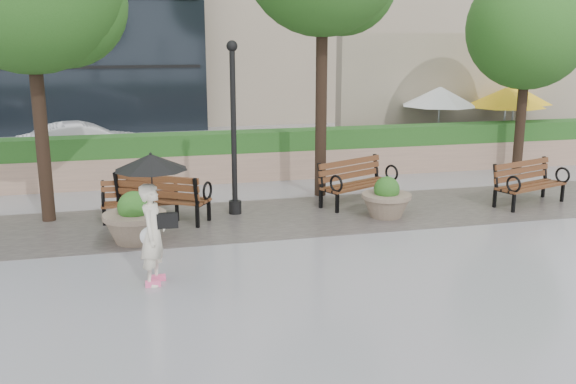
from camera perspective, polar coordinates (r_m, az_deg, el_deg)
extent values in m
plane|color=gray|center=(11.16, -1.60, -6.65)|extent=(100.00, 100.00, 0.00)
cube|color=#383330|center=(13.96, -4.23, -2.48)|extent=(28.00, 3.20, 0.01)
cube|color=tan|center=(17.72, -6.45, 2.24)|extent=(24.00, 0.80, 0.80)
cube|color=#204A18|center=(17.60, -6.51, 4.40)|extent=(24.00, 0.75, 0.55)
cube|color=tan|center=(23.45, 16.31, 8.50)|extent=(10.00, 0.60, 4.00)
cube|color=#204A18|center=(21.51, 17.79, 3.81)|extent=(8.00, 0.50, 0.90)
cube|color=black|center=(21.70, -7.82, 3.22)|extent=(40.00, 7.00, 0.00)
cube|color=brown|center=(14.12, -12.98, -0.97)|extent=(1.63, 0.50, 0.05)
cube|color=brown|center=(14.30, -13.05, 0.37)|extent=(1.62, 0.12, 0.38)
cube|color=black|center=(14.19, -12.94, -1.68)|extent=(1.63, 0.59, 0.41)
torus|color=black|center=(13.94, -16.15, -0.66)|extent=(0.05, 0.33, 0.33)
torus|color=black|center=(13.94, -9.86, -0.31)|extent=(0.05, 0.33, 0.33)
cube|color=brown|center=(14.04, -10.96, -0.57)|extent=(2.00, 1.57, 0.06)
cube|color=brown|center=(13.70, -11.65, 0.52)|extent=(1.75, 1.18, 0.47)
cube|color=black|center=(14.07, -10.98, -1.51)|extent=(2.06, 1.66, 0.51)
torus|color=black|center=(13.74, -7.18, 0.12)|extent=(0.27, 0.37, 0.41)
torus|color=black|center=(14.64, -13.82, 0.66)|extent=(0.27, 0.37, 0.41)
cube|color=brown|center=(15.18, 6.30, 0.64)|extent=(2.02, 1.38, 0.05)
cube|color=brown|center=(15.32, 5.52, 2.07)|extent=(1.82, 0.97, 0.46)
cube|color=black|center=(15.26, 6.19, -0.18)|extent=(2.07, 1.48, 0.50)
torus|color=black|center=(14.36, 4.31, 0.74)|extent=(0.22, 0.39, 0.40)
torus|color=black|center=(15.68, 9.20, 1.69)|extent=(0.22, 0.39, 0.40)
cube|color=brown|center=(16.09, 20.80, 0.51)|extent=(1.98, 1.15, 0.05)
cube|color=brown|center=(16.20, 20.07, 1.83)|extent=(1.84, 0.74, 0.45)
cube|color=black|center=(16.16, 20.65, -0.24)|extent=(2.01, 1.25, 0.48)
torus|color=black|center=(15.24, 19.42, 0.66)|extent=(0.18, 0.39, 0.39)
torus|color=black|center=(16.67, 23.22, 1.39)|extent=(0.18, 0.39, 0.39)
cylinder|color=#7F6B56|center=(12.62, -13.49, -2.06)|extent=(1.21, 1.21, 0.10)
sphere|color=#1E4914|center=(12.58, -13.53, -1.33)|extent=(0.62, 0.62, 0.62)
cylinder|color=#7F6B56|center=(14.20, 8.75, -0.34)|extent=(1.09, 1.09, 0.09)
sphere|color=#1E4914|center=(14.16, 8.77, 0.25)|extent=(0.56, 0.56, 0.56)
cylinder|color=black|center=(14.08, -4.85, 5.19)|extent=(0.12, 0.12, 3.63)
cylinder|color=black|center=(14.42, -4.72, -1.37)|extent=(0.28, 0.28, 0.30)
sphere|color=black|center=(13.93, -5.01, 12.80)|extent=(0.24, 0.24, 0.24)
cylinder|color=black|center=(14.38, -21.21, 6.58)|extent=(0.28, 0.28, 4.67)
sphere|color=#1E4914|center=(14.55, -19.41, 15.50)|extent=(2.65, 2.65, 2.65)
cylinder|color=black|center=(15.73, 2.98, 9.25)|extent=(0.28, 0.28, 5.35)
cylinder|color=black|center=(19.63, 20.06, 7.11)|extent=(0.28, 0.28, 3.84)
sphere|color=#1E4914|center=(19.54, 20.60, 13.50)|extent=(3.41, 3.41, 3.41)
sphere|color=#1E4914|center=(20.12, 21.46, 12.31)|extent=(2.39, 2.39, 2.39)
cylinder|color=black|center=(21.74, 13.07, 3.14)|extent=(0.40, 0.40, 0.10)
cylinder|color=#99999E|center=(21.58, 13.22, 5.88)|extent=(0.06, 0.06, 2.20)
cone|color=white|center=(21.48, 13.35, 8.26)|extent=(2.50, 2.50, 0.60)
cylinder|color=black|center=(22.03, 18.44, 2.93)|extent=(0.40, 0.40, 0.10)
cylinder|color=#99999E|center=(21.87, 18.64, 5.63)|extent=(0.06, 0.06, 2.20)
cone|color=yellow|center=(21.78, 18.82, 7.97)|extent=(2.50, 2.50, 0.60)
cylinder|color=black|center=(23.27, 19.10, 3.42)|extent=(0.40, 0.40, 0.10)
cylinder|color=#99999E|center=(23.12, 19.30, 5.98)|extent=(0.06, 0.06, 2.20)
cone|color=yellow|center=(23.03, 19.47, 8.19)|extent=(2.50, 2.50, 0.60)
imported|color=silver|center=(20.79, -17.58, 4.09)|extent=(4.17, 2.05, 1.32)
imported|color=beige|center=(10.38, -11.88, -3.41)|extent=(0.64, 0.75, 1.76)
cube|color=#F2598C|center=(10.75, -11.46, -7.48)|extent=(0.19, 0.27, 0.09)
cube|color=#F2598C|center=(10.52, -11.91, -7.98)|extent=(0.19, 0.27, 0.09)
cube|color=black|center=(10.31, -10.68, -2.51)|extent=(0.22, 0.35, 0.24)
sphere|color=white|center=(10.67, -12.22, -3.88)|extent=(0.31, 0.31, 0.31)
cylinder|color=black|center=(10.25, -11.97, 0.20)|extent=(0.02, 0.02, 0.93)
cone|color=black|center=(10.16, -12.09, 2.61)|extent=(1.14, 1.14, 0.24)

